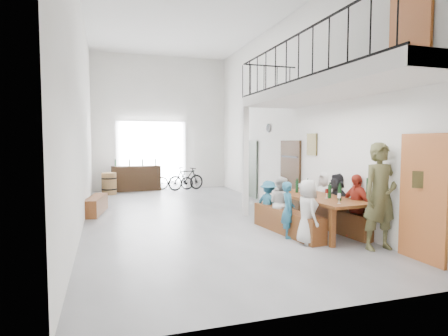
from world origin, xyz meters
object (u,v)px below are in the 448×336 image
object	(u,v)px
bicycle_near	(175,180)
bench_inner	(287,222)
side_bench	(96,205)
tasting_table	(317,200)
host_standing	(380,196)
oak_barrel	(109,184)
serving_counter	(136,178)

from	to	relation	value
bicycle_near	bench_inner	bearing A→B (deg)	-155.01
bicycle_near	side_bench	bearing A→B (deg)	164.52
bench_inner	side_bench	xyz separation A→B (m)	(-3.95, 3.63, -0.02)
tasting_table	host_standing	size ratio (longest dim) A/B	1.33
tasting_table	oak_barrel	world-z (taller)	oak_barrel
side_bench	host_standing	xyz separation A→B (m)	(5.02, -5.20, 0.75)
bench_inner	bicycle_near	bearing A→B (deg)	90.35
tasting_table	serving_counter	bearing A→B (deg)	107.24
bench_inner	oak_barrel	world-z (taller)	oak_barrel
tasting_table	side_bench	distance (m)	5.97
oak_barrel	host_standing	world-z (taller)	host_standing
bicycle_near	tasting_table	bearing A→B (deg)	-150.43
host_standing	bench_inner	bearing A→B (deg)	125.36
tasting_table	bench_inner	xyz separation A→B (m)	(-0.68, 0.09, -0.45)
oak_barrel	bicycle_near	world-z (taller)	oak_barrel
serving_counter	side_bench	bearing A→B (deg)	-112.26
serving_counter	bicycle_near	distance (m)	1.54
oak_barrel	host_standing	size ratio (longest dim) A/B	0.42
bench_inner	host_standing	size ratio (longest dim) A/B	1.14
bench_inner	bicycle_near	size ratio (longest dim) A/B	1.45
tasting_table	oak_barrel	bearing A→B (deg)	115.77
oak_barrel	host_standing	bearing A→B (deg)	-62.62
host_standing	bicycle_near	xyz separation A→B (m)	(-2.05, 9.68, -0.57)
side_bench	host_standing	world-z (taller)	host_standing
bench_inner	side_bench	distance (m)	5.37
oak_barrel	bicycle_near	distance (m)	2.69
bench_inner	bicycle_near	world-z (taller)	bicycle_near
side_bench	oak_barrel	world-z (taller)	oak_barrel
tasting_table	serving_counter	xyz separation A→B (m)	(-3.20, 8.29, -0.21)
host_standing	serving_counter	bearing A→B (deg)	111.24
tasting_table	host_standing	xyz separation A→B (m)	(0.39, -1.48, 0.27)
bench_inner	oak_barrel	bearing A→B (deg)	109.24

